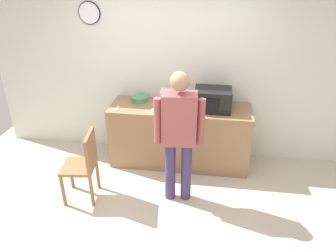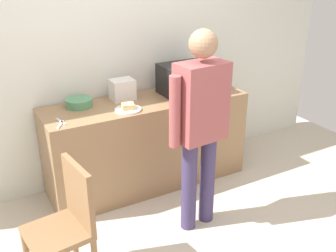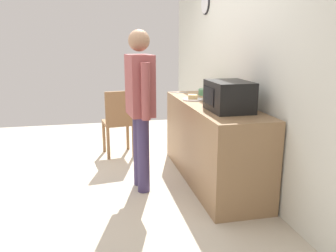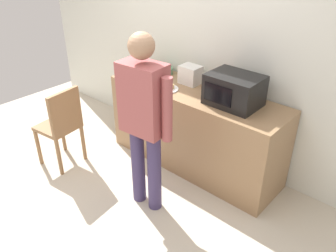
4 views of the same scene
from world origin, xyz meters
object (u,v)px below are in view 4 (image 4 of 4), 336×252
Objects in this scene: spoon_utensil at (130,75)px; wooden_chair at (62,124)px; fork_utensil at (124,76)px; microwave at (234,90)px; person_standing at (144,114)px; sandwich_plate at (167,88)px; toaster at (190,75)px; salad_bowl at (162,71)px.

wooden_chair reaches higher than spoon_utensil.
fork_utensil and spoon_utensil have the same top height.
wooden_chair is (-0.20, -0.78, -0.39)m from fork_utensil.
fork_utensil is 1.00× the size of spoon_utensil.
fork_utensil is 0.89m from wooden_chair.
microwave reaches higher than wooden_chair.
person_standing reaches higher than microwave.
sandwich_plate is 1.24m from wooden_chair.
toaster is 1.29× the size of spoon_utensil.
sandwich_plate is at bearing -41.10° from salad_bowl.
person_standing is (0.34, -0.68, 0.07)m from sandwich_plate.
person_standing reaches higher than wooden_chair.
person_standing is (0.26, -0.98, -0.01)m from toaster.
salad_bowl is at bearing 49.18° from spoon_utensil.
salad_bowl is (-1.07, 0.15, -0.11)m from microwave.
microwave is at bearing 12.91° from sandwich_plate.
person_standing is (0.69, -0.99, 0.05)m from salad_bowl.
sandwich_plate is 0.32m from toaster.
wooden_chair is (-0.22, -0.85, -0.39)m from spoon_utensil.
microwave is 1.91m from wooden_chair.
person_standing is at bearing -63.57° from sandwich_plate.
person_standing is at bearing -114.11° from microwave.
person_standing is 1.27m from wooden_chair.
spoon_utensil is at bearing -130.82° from salad_bowl.
toaster is at bearing 105.05° from person_standing.
fork_utensil is 0.07m from spoon_utensil.
wooden_chair is at bearing -128.78° from toaster.
microwave is 2.02× the size of salad_bowl.
wooden_chair is (-0.83, -0.82, -0.41)m from sandwich_plate.
salad_bowl is 1.46× the size of fork_utensil.
fork_utensil is at bearing -171.08° from microwave.
fork_utensil is 0.10× the size of person_standing.
spoon_utensil is at bearing 177.83° from sandwich_plate.
spoon_utensil is at bearing -157.76° from toaster.
salad_bowl is at bearing 178.61° from toaster.
microwave is 2.94× the size of fork_utensil.
spoon_utensil is at bearing 75.13° from wooden_chair.
person_standing reaches higher than salad_bowl.
salad_bowl reaches higher than sandwich_plate.
spoon_utensil is 0.96m from wooden_chair.
salad_bowl is 0.43m from toaster.
person_standing is 1.82× the size of wooden_chair.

